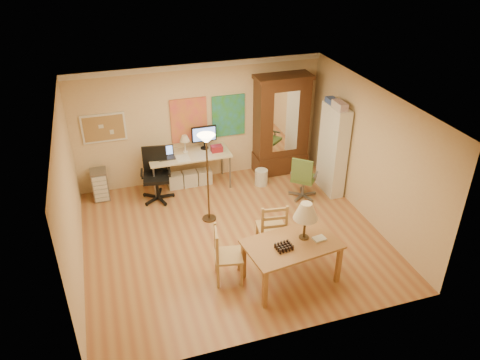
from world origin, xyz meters
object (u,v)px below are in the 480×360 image
object	(u,v)px
dining_table	(297,234)
armoire	(281,131)
office_chair_green	(303,187)
computer_desk	(191,166)
office_chair_black	(157,186)
bookshelf	(333,150)

from	to	relation	value
dining_table	armoire	distance (m)	3.82
office_chair_green	armoire	size ratio (longest dim) A/B	0.43
computer_desk	office_chair_black	world-z (taller)	computer_desk
dining_table	bookshelf	bearing A→B (deg)	52.25
dining_table	office_chair_black	world-z (taller)	dining_table
office_chair_green	bookshelf	size ratio (longest dim) A/B	0.51
office_chair_green	office_chair_black	bearing A→B (deg)	163.14
office_chair_black	computer_desk	bearing A→B (deg)	22.66
office_chair_green	armoire	bearing A→B (deg)	90.57
dining_table	armoire	bearing A→B (deg)	72.20
dining_table	office_chair_green	world-z (taller)	dining_table
office_chair_black	office_chair_green	distance (m)	3.12
computer_desk	armoire	size ratio (longest dim) A/B	0.76
office_chair_black	bookshelf	size ratio (longest dim) A/B	0.58
office_chair_green	bookshelf	bearing A→B (deg)	10.11
dining_table	office_chair_green	distance (m)	2.67
office_chair_black	bookshelf	distance (m)	3.83
computer_desk	armoire	xyz separation A→B (m)	(2.16, 0.08, 0.52)
office_chair_black	dining_table	bearing A→B (deg)	-60.66
dining_table	office_chair_black	distance (m)	3.74
computer_desk	bookshelf	world-z (taller)	bookshelf
armoire	office_chair_green	bearing A→B (deg)	-89.43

